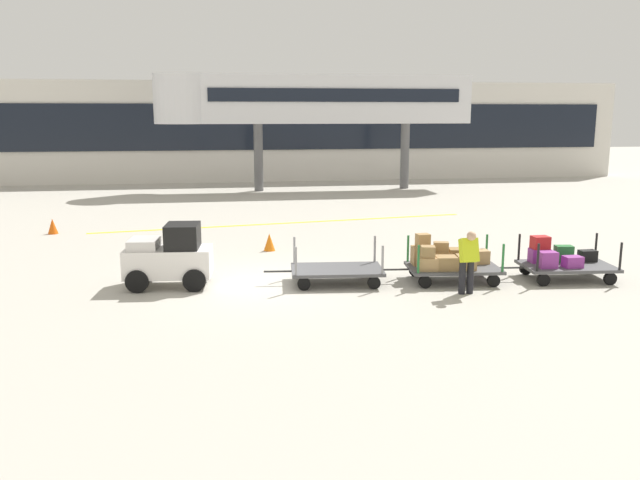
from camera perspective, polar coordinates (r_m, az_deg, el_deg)
The scene contains 11 objects.
ground_plane at distance 16.84m, azimuth -4.63°, elevation -3.72°, with size 120.00×120.00×0.00m, color #B2ADA0.
apron_lead_line at distance 25.78m, azimuth -2.88°, elevation 1.48°, with size 14.91×0.20×0.01m, color yellow.
terminal_building at distance 42.25m, azimuth -7.51°, elevation 9.34°, with size 50.44×2.51×6.17m.
jet_bridge at distance 36.56m, azimuth -1.53°, elevation 12.05°, with size 17.20×3.00×6.27m.
baggage_tug at distance 16.68m, azimuth -12.92°, elevation -1.45°, with size 2.19×1.40×1.58m.
baggage_cart_lead at distance 16.63m, azimuth 1.45°, elevation -2.64°, with size 3.05×1.61×1.10m.
baggage_cart_middle at distance 17.11m, azimuth 11.04°, elevation -1.79°, with size 3.05×1.61×1.21m.
baggage_cart_tail at distance 18.14m, azimuth 20.23°, elevation -1.69°, with size 3.05×1.61×1.10m.
baggage_handler at distance 15.90m, azimuth 12.75°, elevation -1.63°, with size 0.41×0.44×1.56m.
safety_cone_near at distance 25.32m, azimuth -22.22°, elevation 1.12°, with size 0.36×0.36×0.55m, color #EA590F.
safety_cone_far at distance 20.65m, azimuth -4.42°, elevation -0.17°, with size 0.36×0.36×0.55m, color orange.
Camera 1 is at (-1.22, -16.24, 4.28)m, focal length 36.82 mm.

